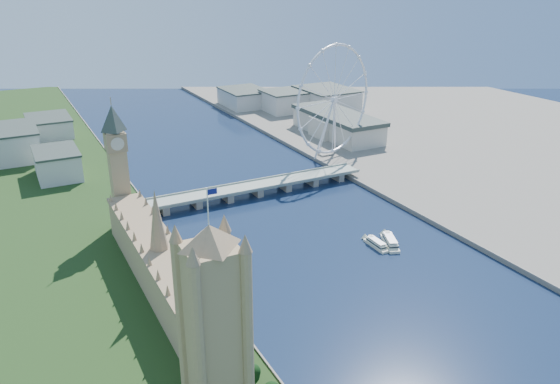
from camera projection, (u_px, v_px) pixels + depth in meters
bank_right at (551, 156)px, 625.68m from camera, size 500.00×1400.00×6.00m
victoria_tower at (214, 318)px, 236.38m from camera, size 28.16×28.16×112.00m
parliament_range at (161, 269)px, 347.44m from camera, size 24.00×200.00×70.00m
big_ben at (117, 152)px, 418.70m from camera, size 20.02×20.02×110.00m
westminster_bridge at (256, 188)px, 513.97m from camera, size 220.00×22.00×9.50m
london_eye at (334, 100)px, 588.48m from camera, size 113.60×39.12×124.30m
county_hall at (337, 137)px, 698.78m from camera, size 54.00×144.00×35.00m
city_skyline at (201, 115)px, 741.35m from camera, size 505.00×280.00×32.00m
tour_boat_near at (376, 247)px, 416.29m from camera, size 7.52×28.12×6.17m
tour_boat_far at (390, 245)px, 418.79m from camera, size 20.77×33.34×7.26m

